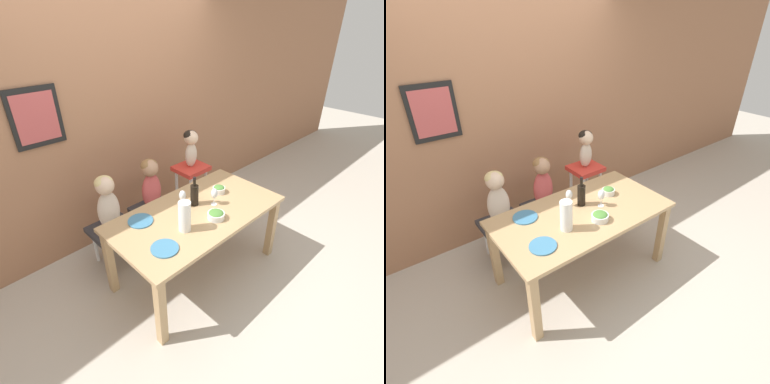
% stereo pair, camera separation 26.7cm
% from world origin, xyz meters
% --- Properties ---
extents(ground_plane, '(14.00, 14.00, 0.00)m').
position_xyz_m(ground_plane, '(0.00, 0.00, 0.00)').
color(ground_plane, '#BCB2A3').
extents(wall_back, '(10.00, 0.09, 2.70)m').
position_xyz_m(wall_back, '(-0.00, 1.16, 1.35)').
color(wall_back, '#9E6B4C').
rests_on(wall_back, ground_plane).
extents(dining_table, '(1.61, 0.85, 0.73)m').
position_xyz_m(dining_table, '(0.00, 0.00, 0.63)').
color(dining_table, tan).
rests_on(dining_table, ground_plane).
extents(chair_far_left, '(0.42, 0.39, 0.45)m').
position_xyz_m(chair_far_left, '(-0.52, 0.68, 0.38)').
color(chair_far_left, silver).
rests_on(chair_far_left, ground_plane).
extents(chair_far_center, '(0.42, 0.39, 0.45)m').
position_xyz_m(chair_far_center, '(0.00, 0.68, 0.38)').
color(chair_far_center, silver).
rests_on(chair_far_center, ground_plane).
extents(chair_right_highchair, '(0.36, 0.33, 0.75)m').
position_xyz_m(chair_right_highchair, '(0.58, 0.68, 0.58)').
color(chair_right_highchair, silver).
rests_on(chair_right_highchair, ground_plane).
extents(person_child_left, '(0.23, 0.18, 0.57)m').
position_xyz_m(person_child_left, '(-0.52, 0.69, 0.77)').
color(person_child_left, beige).
rests_on(person_child_left, chair_far_left).
extents(person_child_center, '(0.23, 0.18, 0.57)m').
position_xyz_m(person_child_center, '(0.00, 0.69, 0.77)').
color(person_child_center, '#C64C4C').
rests_on(person_child_center, chair_far_center).
extents(person_baby_right, '(0.16, 0.17, 0.43)m').
position_xyz_m(person_baby_right, '(0.58, 0.69, 1.02)').
color(person_baby_right, beige).
rests_on(person_baby_right, chair_right_highchair).
extents(wine_bottle, '(0.08, 0.08, 0.29)m').
position_xyz_m(wine_bottle, '(0.07, 0.10, 0.84)').
color(wine_bottle, black).
rests_on(wine_bottle, dining_table).
extents(paper_towel_roll, '(0.10, 0.10, 0.27)m').
position_xyz_m(paper_towel_roll, '(-0.26, -0.12, 0.87)').
color(paper_towel_roll, white).
rests_on(paper_towel_roll, dining_table).
extents(wine_glass_near, '(0.07, 0.07, 0.17)m').
position_xyz_m(wine_glass_near, '(0.20, -0.03, 0.85)').
color(wine_glass_near, white).
rests_on(wine_glass_near, dining_table).
extents(wine_glass_far, '(0.07, 0.07, 0.17)m').
position_xyz_m(wine_glass_far, '(-0.04, 0.15, 0.85)').
color(wine_glass_far, white).
rests_on(wine_glass_far, dining_table).
extents(salad_bowl_large, '(0.15, 0.15, 0.08)m').
position_xyz_m(salad_bowl_large, '(0.05, -0.19, 0.77)').
color(salad_bowl_large, white).
rests_on(salad_bowl_large, dining_table).
extents(salad_bowl_small, '(0.13, 0.13, 0.08)m').
position_xyz_m(salad_bowl_small, '(0.40, 0.09, 0.77)').
color(salad_bowl_small, white).
rests_on(salad_bowl_small, dining_table).
extents(dinner_plate_front_left, '(0.22, 0.22, 0.01)m').
position_xyz_m(dinner_plate_front_left, '(-0.53, -0.18, 0.74)').
color(dinner_plate_front_left, teal).
rests_on(dinner_plate_front_left, dining_table).
extents(dinner_plate_back_left, '(0.22, 0.22, 0.01)m').
position_xyz_m(dinner_plate_back_left, '(-0.46, 0.23, 0.74)').
color(dinner_plate_back_left, teal).
rests_on(dinner_plate_back_left, dining_table).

